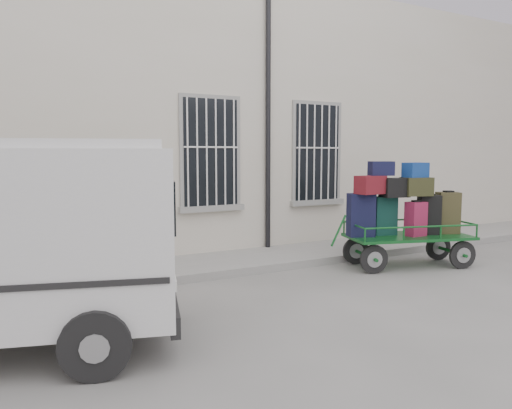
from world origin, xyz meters
name	(u,v)px	position (x,y,z in m)	size (l,w,h in m)	color
ground	(308,290)	(0.00, 0.00, 0.00)	(80.00, 80.00, 0.00)	slate
building	(184,123)	(0.00, 5.50, 3.00)	(24.00, 5.15, 6.00)	beige
sidewalk	(245,261)	(0.00, 2.20, 0.07)	(24.00, 1.70, 0.15)	gray
luggage_cart	(404,214)	(2.65, 0.53, 1.04)	(2.87, 1.73, 2.08)	black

